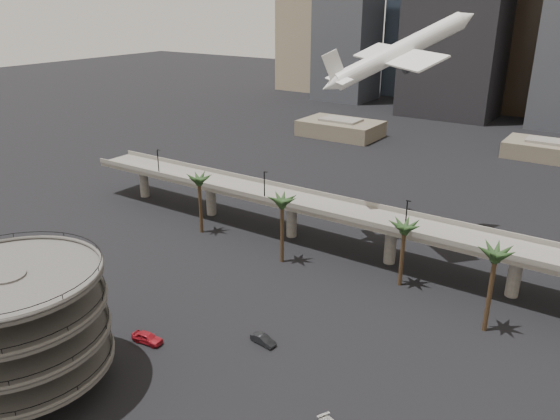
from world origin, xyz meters
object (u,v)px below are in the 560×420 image
Objects in this scene: overpass at (339,214)px; car_a at (147,338)px; car_b at (263,340)px; parking_ramp at (16,321)px; airborne_jet at (399,52)px.

overpass reaches higher than car_a.
car_a is at bearing 130.31° from car_b.
parking_ramp is 4.66× the size of car_a.
airborne_jet is at bearing 65.97° from overpass.
car_b is at bearing -79.39° from overpass.
airborne_jet is 6.32× the size of car_b.
parking_ramp is 18.61m from car_a.
airborne_jet is (18.10, 70.43, 27.42)m from parking_ramp.
parking_ramp reaches higher than car_b.
airborne_jet reaches higher than car_a.
overpass is 5.07× the size of airborne_jet.
parking_ramp reaches higher than overpass.
airborne_jet reaches higher than car_b.
overpass is at bearing 77.57° from parking_ramp.
car_a is at bearing 70.66° from parking_ramp.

